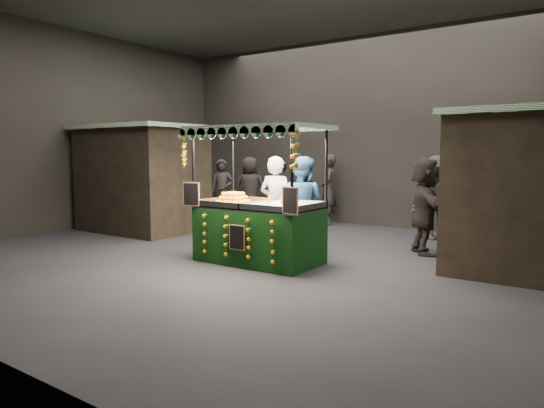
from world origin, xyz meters
The scene contains 13 objects.
ground centered at (0.00, 0.00, 0.00)m, with size 12.00×12.00×0.00m, color black.
market_hall centered at (0.00, 0.00, 3.38)m, with size 12.10×10.10×5.05m.
neighbour_stall_left centered at (-4.40, 1.00, 1.31)m, with size 3.00×2.20×2.60m.
juice_stall centered at (0.15, -0.33, 0.74)m, with size 2.46×1.45×2.38m.
vendor_grey centered at (-0.03, 0.49, 0.93)m, with size 0.72×0.51×1.87m.
vendor_blue centered at (0.43, 0.67, 0.93)m, with size 0.98×0.80×1.87m.
shopper_0 centered at (-3.42, 2.86, 0.88)m, with size 0.77×0.68×1.77m.
shopper_1 centered at (3.93, 2.84, 0.91)m, with size 1.10×1.12×1.82m.
shopper_2 centered at (-1.58, 3.00, 0.88)m, with size 1.11×0.72×1.76m.
shopper_3 centered at (2.04, 3.82, 0.94)m, with size 1.37×1.32×1.88m.
shopper_4 centered at (-3.17, 3.79, 0.91)m, with size 1.06×0.94×1.83m.
shopper_5 centered at (2.30, 2.10, 0.92)m, with size 1.40×1.73×1.84m.
shopper_6 centered at (-1.07, 4.51, 0.95)m, with size 0.76×0.82×1.89m.
Camera 1 is at (5.16, -7.13, 1.91)m, focal length 32.23 mm.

